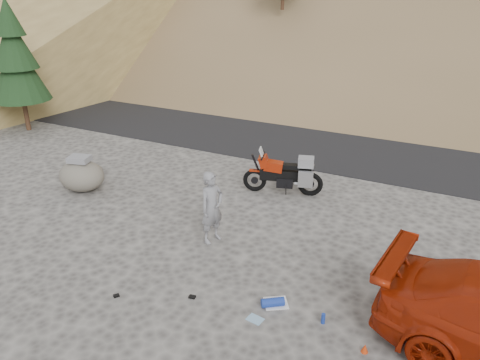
{
  "coord_description": "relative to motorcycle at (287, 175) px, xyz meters",
  "views": [
    {
      "loc": [
        4.69,
        -7.84,
        5.76
      ],
      "look_at": [
        -0.13,
        1.8,
        1.0
      ],
      "focal_mm": 35.0,
      "sensor_mm": 36.0,
      "label": 1
    }
  ],
  "objects": [
    {
      "name": "man",
      "position": [
        -0.6,
        -3.17,
        -0.58
      ],
      "size": [
        0.59,
        0.73,
        1.73
      ],
      "primitive_type": "imported",
      "rotation": [
        0.0,
        0.0,
        1.25
      ],
      "color": "gray",
      "rests_on": "ground"
    },
    {
      "name": "small_rock",
      "position": [
        -5.81,
        -1.49,
        -0.4
      ],
      "size": [
        0.76,
        0.72,
        0.36
      ],
      "rotation": [
        0.0,
        0.0,
        -0.37
      ],
      "color": "#5D5750",
      "rests_on": "ground"
    },
    {
      "name": "gear_blue_cloth",
      "position": [
        1.46,
        -5.24,
        -0.57
      ],
      "size": [
        0.32,
        0.26,
        0.01
      ],
      "primitive_type": "cube",
      "rotation": [
        0.0,
        0.0,
        -0.15
      ],
      "color": "#7FA6C4",
      "rests_on": "ground"
    },
    {
      "name": "conifer_verge",
      "position": [
        -11.45,
        0.93,
        2.31
      ],
      "size": [
        2.2,
        2.2,
        5.04
      ],
      "color": "#382114",
      "rests_on": "ground"
    },
    {
      "name": "gear_white_cloth",
      "position": [
        1.63,
        -4.65,
        -0.57
      ],
      "size": [
        0.58,
        0.57,
        0.01
      ],
      "primitive_type": "cube",
      "rotation": [
        0.0,
        0.0,
        0.57
      ],
      "color": "white",
      "rests_on": "ground"
    },
    {
      "name": "gear_glove_b",
      "position": [
        -1.24,
        -5.85,
        -0.56
      ],
      "size": [
        0.14,
        0.14,
        0.04
      ],
      "primitive_type": "cube",
      "rotation": [
        0.0,
        0.0,
        0.91
      ],
      "color": "black",
      "rests_on": "ground"
    },
    {
      "name": "gear_bottle",
      "position": [
        2.59,
        -4.78,
        -0.48
      ],
      "size": [
        0.1,
        0.1,
        0.2
      ],
      "primitive_type": "cylinder",
      "rotation": [
        0.0,
        0.0,
        0.42
      ],
      "color": "navy",
      "rests_on": "ground"
    },
    {
      "name": "motorcycle",
      "position": [
        0.0,
        0.0,
        0.0
      ],
      "size": [
        2.22,
        1.03,
        1.35
      ],
      "rotation": [
        0.0,
        0.0,
        0.29
      ],
      "color": "black",
      "rests_on": "ground"
    },
    {
      "name": "gear_glove_a",
      "position": [
        0.11,
        -5.22,
        -0.56
      ],
      "size": [
        0.14,
        0.11,
        0.04
      ],
      "primitive_type": "cube",
      "rotation": [
        0.0,
        0.0,
        0.18
      ],
      "color": "black",
      "rests_on": "ground"
    },
    {
      "name": "ground",
      "position": [
        -0.45,
        -3.57,
        -0.58
      ],
      "size": [
        140.0,
        140.0,
        0.0
      ],
      "primitive_type": "plane",
      "color": "#464340",
      "rests_on": "ground"
    },
    {
      "name": "road",
      "position": [
        -0.45,
        5.43,
        -0.58
      ],
      "size": [
        120.0,
        7.0,
        0.05
      ],
      "primitive_type": "cube",
      "color": "black",
      "rests_on": "ground"
    },
    {
      "name": "gear_funnel",
      "position": [
        3.43,
        -5.15,
        -0.5
      ],
      "size": [
        0.16,
        0.16,
        0.16
      ],
      "primitive_type": "cone",
      "rotation": [
        0.0,
        0.0,
        -0.39
      ],
      "color": "red",
      "rests_on": "ground"
    },
    {
      "name": "gear_blue_mat",
      "position": [
        1.6,
        -4.75,
        -0.49
      ],
      "size": [
        0.46,
        0.4,
        0.17
      ],
      "primitive_type": "cylinder",
      "rotation": [
        0.0,
        1.57,
        0.63
      ],
      "color": "navy",
      "rests_on": "ground"
    },
    {
      "name": "boulder",
      "position": [
        -5.36,
        -2.4,
        -0.12
      ],
      "size": [
        1.41,
        1.22,
        1.05
      ],
      "rotation": [
        0.0,
        0.0,
        0.05
      ],
      "color": "#5D5750",
      "rests_on": "ground"
    }
  ]
}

